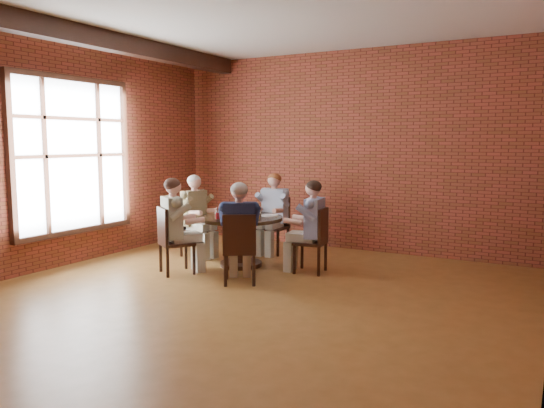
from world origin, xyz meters
The scene contains 30 objects.
floor centered at (0.00, 0.00, 0.00)m, with size 7.00×7.00×0.00m, color olive.
ceiling centered at (0.00, 0.00, 3.40)m, with size 7.00×7.00×0.00m, color silver.
wall_back centered at (0.00, 3.50, 1.70)m, with size 7.00×7.00×0.00m, color #963C2B.
wall_left centered at (-3.25, 0.00, 1.70)m, with size 7.00×7.00×0.00m, color #963C2B.
ceiling_beam centered at (-2.45, 0.00, 3.27)m, with size 0.22×6.90×0.26m, color #321810.
window centered at (-3.18, 0.40, 1.65)m, with size 0.10×2.16×2.36m.
dining_table centered at (-0.90, 1.49, 0.53)m, with size 1.25×1.25×0.75m.
chair_a centered at (0.26, 1.65, 0.50)m, with size 0.47×0.47×0.93m.
diner_a centered at (0.18, 1.64, 0.66)m, with size 0.52×0.64×1.32m, color #394D95, non-canonical shape.
chair_b centered at (-0.92, 2.61, 0.51)m, with size 0.44×0.44×0.94m.
diner_b centered at (-0.92, 2.52, 0.67)m, with size 0.53×0.65×1.34m, color #99A7C3, non-canonical shape.
chair_c centered at (-1.97, 1.72, 0.51)m, with size 0.50×0.50×0.93m.
diner_c centered at (-1.88, 1.71, 0.66)m, with size 0.52×0.64×1.32m, color brown, non-canonical shape.
chair_d centered at (-1.51, 0.60, 0.51)m, with size 0.61×0.61×0.95m.
diner_d centered at (-1.46, 0.68, 0.68)m, with size 0.54×0.66×1.35m, color #C3AC99, non-canonical shape.
chair_e centered at (-0.35, 0.60, 0.51)m, with size 0.59×0.59×0.94m.
diner_e centered at (-0.40, 0.67, 0.67)m, with size 0.53×0.65×1.33m, color #161E3E, non-canonical shape.
plate_a centered at (-0.56, 1.76, 0.76)m, with size 0.26×0.26×0.01m, color white.
plate_b centered at (-1.04, 1.94, 0.76)m, with size 0.26×0.26×0.01m, color white.
plate_c centered at (-1.34, 1.67, 0.76)m, with size 0.26×0.26×0.01m, color white.
plate_d centered at (-0.69, 1.12, 0.76)m, with size 0.26×0.26×0.01m, color white.
glass_a centered at (-0.64, 1.59, 0.82)m, with size 0.07×0.07×0.14m, color white.
glass_b centered at (-0.85, 1.66, 0.82)m, with size 0.07×0.07×0.14m, color white.
glass_c centered at (-1.02, 1.84, 0.82)m, with size 0.07×0.07×0.14m, color white.
glass_d centered at (-1.12, 1.60, 0.82)m, with size 0.07×0.07×0.14m, color white.
glass_e centered at (-1.24, 1.40, 0.82)m, with size 0.07×0.07×0.14m, color white.
glass_f centered at (-1.04, 1.12, 0.82)m, with size 0.07×0.07×0.14m, color white.
glass_g centered at (-0.85, 1.36, 0.82)m, with size 0.07×0.07×0.14m, color white.
glass_h centered at (-0.54, 1.37, 0.82)m, with size 0.07×0.07×0.14m, color white.
smartphone centered at (-0.65, 1.03, 0.75)m, with size 0.07×0.14×0.01m, color black.
Camera 1 is at (3.31, -5.11, 1.86)m, focal length 35.00 mm.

